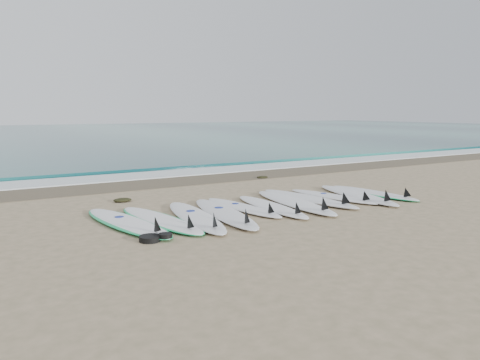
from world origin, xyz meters
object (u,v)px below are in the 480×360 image
surfboard_0 (128,222)px  surfboard_10 (374,193)px  leash_coil (154,238)px  surfboard_5 (273,206)px

surfboard_0 → surfboard_10: 5.68m
surfboard_0 → leash_coil: (0.03, -1.12, -0.00)m
surfboard_0 → leash_coil: surfboard_0 is taller
surfboard_0 → surfboard_5: (2.80, -0.20, 0.00)m
surfboard_0 → leash_coil: bearing=-97.3°
surfboard_5 → surfboard_10: (2.88, 0.09, -0.01)m
surfboard_0 → surfboard_10: surfboard_0 is taller
surfboard_10 → leash_coil: surfboard_10 is taller
surfboard_5 → leash_coil: size_ratio=5.43×
leash_coil → surfboard_5: bearing=18.3°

